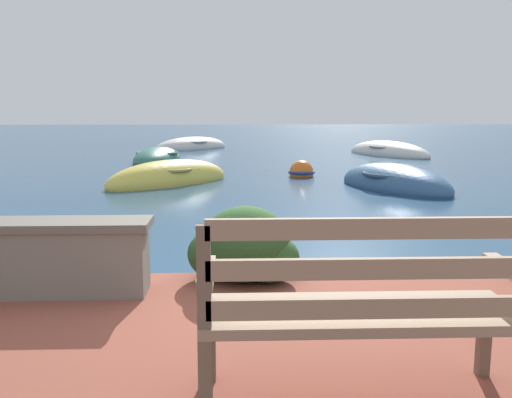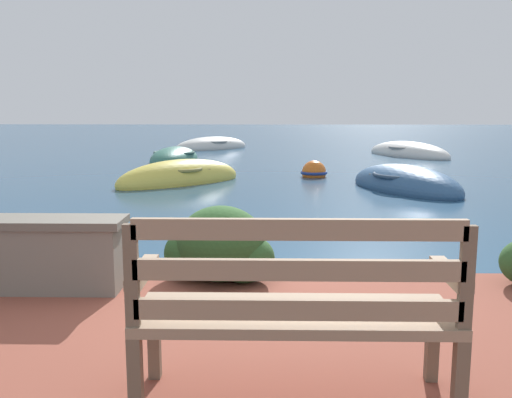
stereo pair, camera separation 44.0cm
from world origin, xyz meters
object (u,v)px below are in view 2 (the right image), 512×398
park_bench (296,307)px  rowboat_distant (212,147)px  rowboat_mid (180,180)px  rowboat_outer (409,154)px  rowboat_far (174,159)px  rowboat_nearest (405,186)px  mooring_buoy (314,173)px

park_bench → rowboat_distant: 18.19m
rowboat_mid → rowboat_outer: 8.82m
rowboat_far → rowboat_distant: size_ratio=0.85×
rowboat_outer → rowboat_far: bearing=76.5°
park_bench → rowboat_far: 13.75m
park_bench → rowboat_far: (-2.75, 13.46, -0.64)m
rowboat_nearest → rowboat_mid: 4.49m
rowboat_mid → rowboat_outer: size_ratio=0.80×
rowboat_outer → park_bench: bearing=135.8°
rowboat_mid → rowboat_distant: rowboat_mid is taller
park_bench → rowboat_outer: park_bench is taller
rowboat_nearest → mooring_buoy: size_ratio=5.13×
mooring_buoy → rowboat_mid: bearing=-159.4°
park_bench → rowboat_mid: 9.31m
rowboat_outer → rowboat_mid: bearing=106.7°
rowboat_far → rowboat_distant: rowboat_distant is taller
rowboat_far → mooring_buoy: bearing=-122.3°
rowboat_distant → mooring_buoy: bearing=-111.3°
rowboat_far → rowboat_outer: bearing=-65.1°
rowboat_nearest → rowboat_outer: rowboat_nearest is taller
park_bench → rowboat_mid: park_bench is taller
rowboat_outer → mooring_buoy: size_ratio=5.83×
mooring_buoy → rowboat_distant: bearing=111.1°
rowboat_distant → rowboat_nearest: bearing=-107.1°
park_bench → rowboat_distant: (-2.14, 18.05, -0.64)m
park_bench → rowboat_distant: size_ratio=0.49×
park_bench → rowboat_mid: (-1.93, 9.09, -0.63)m
rowboat_nearest → rowboat_mid: rowboat_mid is taller
rowboat_nearest → rowboat_far: rowboat_nearest is taller
rowboat_nearest → mooring_buoy: bearing=14.9°
rowboat_mid → park_bench: bearing=-121.9°
rowboat_nearest → rowboat_far: size_ratio=1.20×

